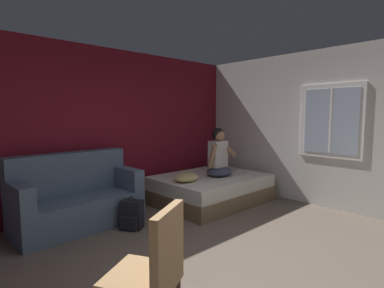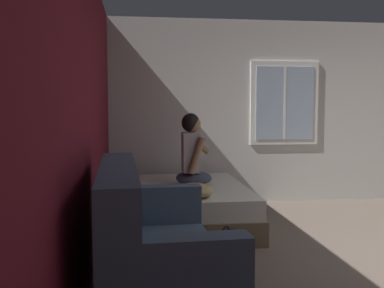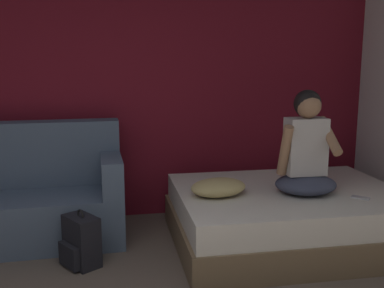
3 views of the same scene
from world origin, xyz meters
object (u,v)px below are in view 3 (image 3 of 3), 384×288
at_px(couch, 25,197).
at_px(backpack, 81,242).
at_px(bed, 288,216).
at_px(throw_pillow, 218,187).
at_px(cell_phone, 360,198).
at_px(person_seated, 306,152).

bearing_deg(couch, backpack, -51.55).
height_order(bed, couch, couch).
relative_size(couch, backpack, 3.77).
bearing_deg(bed, backpack, -174.90).
height_order(bed, throw_pillow, throw_pillow).
bearing_deg(cell_phone, couch, 117.64).
bearing_deg(bed, cell_phone, -35.79).
distance_m(couch, person_seated, 2.49).
relative_size(person_seated, backpack, 1.91).
bearing_deg(person_seated, throw_pillow, 175.46).
relative_size(bed, couch, 1.16).
relative_size(bed, person_seated, 2.28).
height_order(throw_pillow, cell_phone, throw_pillow).
relative_size(bed, cell_phone, 13.89).
bearing_deg(person_seated, backpack, -178.62).
bearing_deg(backpack, person_seated, 1.38).
bearing_deg(couch, throw_pillow, -18.14).
relative_size(backpack, cell_phone, 3.18).
bearing_deg(throw_pillow, cell_phone, -14.43).
height_order(backpack, throw_pillow, throw_pillow).
distance_m(bed, cell_phone, 0.64).
height_order(couch, person_seated, person_seated).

